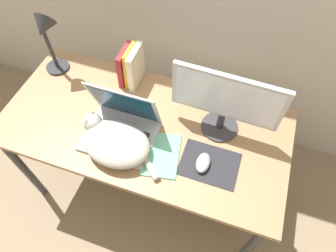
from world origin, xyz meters
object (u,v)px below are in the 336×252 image
(book_row, at_px, (131,66))
(cat, at_px, (115,142))
(notepad, at_px, (161,155))
(computer_mouse, at_px, (203,163))
(desk_lamp, at_px, (46,36))
(external_monitor, at_px, (226,102))
(laptop, at_px, (121,127))

(book_row, bearing_deg, cat, -77.12)
(notepad, bearing_deg, cat, -170.77)
(cat, xyz_separation_m, computer_mouse, (0.41, 0.05, -0.04))
(computer_mouse, height_order, desk_lamp, desk_lamp)
(external_monitor, xyz_separation_m, computer_mouse, (-0.02, -0.23, -0.18))
(laptop, height_order, cat, laptop)
(external_monitor, bearing_deg, cat, -147.39)
(computer_mouse, distance_m, desk_lamp, 1.00)
(laptop, bearing_deg, book_row, 104.49)
(external_monitor, xyz_separation_m, desk_lamp, (-0.94, 0.07, 0.06))
(computer_mouse, xyz_separation_m, desk_lamp, (-0.92, 0.30, 0.24))
(cat, bearing_deg, notepad, 9.23)
(book_row, relative_size, notepad, 0.85)
(notepad, bearing_deg, desk_lamp, 156.40)
(cat, relative_size, computer_mouse, 4.10)
(cat, height_order, external_monitor, external_monitor)
(cat, height_order, book_row, book_row)
(book_row, xyz_separation_m, desk_lamp, (-0.41, -0.08, 0.15))
(laptop, relative_size, desk_lamp, 0.86)
(cat, distance_m, external_monitor, 0.54)
(book_row, bearing_deg, notepad, -51.85)
(external_monitor, bearing_deg, desk_lamp, 175.62)
(book_row, bearing_deg, external_monitor, -16.29)
(desk_lamp, bearing_deg, book_row, 11.59)
(desk_lamp, bearing_deg, computer_mouse, -18.20)
(external_monitor, bearing_deg, laptop, -157.22)
(laptop, height_order, computer_mouse, laptop)
(laptop, bearing_deg, desk_lamp, 152.46)
(laptop, height_order, notepad, laptop)
(notepad, bearing_deg, laptop, 165.97)
(computer_mouse, relative_size, desk_lamp, 0.27)
(laptop, distance_m, computer_mouse, 0.43)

